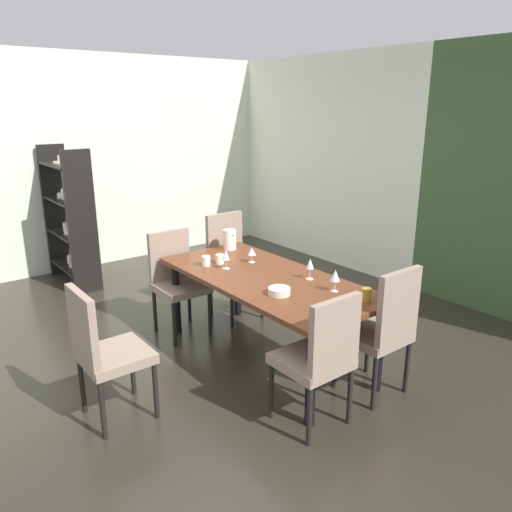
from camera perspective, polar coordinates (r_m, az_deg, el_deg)
The scene contains 20 objects.
ground_plane at distance 4.56m, azimuth -5.80°, elevation -10.91°, with size 6.30×5.78×0.02m, color #2C2820.
back_panel_interior at distance 7.03m, azimuth 7.26°, elevation 10.80°, with size 3.31×0.10×2.74m, color silver.
left_interior_panel at distance 6.91m, azimuth -20.24°, elevation 9.80°, with size 0.10×5.78×2.74m, color silver.
dining_table at distance 4.15m, azimuth 1.19°, elevation -3.40°, with size 2.03×0.91×0.75m.
chair_head_near at distance 3.55m, azimuth -17.08°, elevation -10.05°, with size 0.44×0.44×0.98m.
chair_right_far at distance 3.79m, azimuth 14.34°, elevation -7.82°, with size 0.44×0.44×1.02m.
chair_left_near at distance 4.78m, azimuth -9.09°, elevation -2.40°, with size 0.44×0.44×0.98m.
chair_right_near at distance 3.36m, azimuth 7.36°, elevation -11.08°, with size 0.44×0.44×0.97m.
chair_left_far at distance 5.09m, azimuth -2.87°, elevation -0.64°, with size 0.44×0.44×1.06m.
display_shelf at distance 6.37m, azimuth -20.59°, elevation 4.26°, with size 0.95×0.32×1.65m.
wine_glass_left at distance 4.04m, azimuth 6.20°, elevation -0.96°, with size 0.06×0.06×0.18m.
wine_glass_corner at distance 4.28m, azimuth -3.45°, elevation 0.06°, with size 0.07×0.07×0.17m.
wine_glass_right at distance 4.46m, azimuth -0.48°, elevation 0.50°, with size 0.07×0.07×0.14m.
wine_glass_center at distance 3.81m, azimuth 9.05°, elevation -2.25°, with size 0.07×0.07×0.17m.
serving_bowl_rear at distance 3.74m, azimuth 2.68°, elevation -4.04°, with size 0.17×0.17×0.05m, color silver.
cup_south at distance 4.45m, azimuth -4.16°, elevation -0.34°, with size 0.08×0.08×0.08m, color white.
cup_front at distance 4.41m, azimuth -5.73°, elevation -0.56°, with size 0.08×0.08×0.09m, color white.
cup_east at distance 3.69m, azimuth 12.52°, elevation -4.33°, with size 0.07×0.07×0.10m, color #B28A28.
cup_near_window at distance 3.78m, azimuth 14.24°, elevation -4.01°, with size 0.06×0.06×0.09m, color red.
pitcher_north at distance 4.87m, azimuth -3.02°, elevation 1.91°, with size 0.14×0.13×0.20m.
Camera 1 is at (3.44, -2.10, 2.12)m, focal length 35.00 mm.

